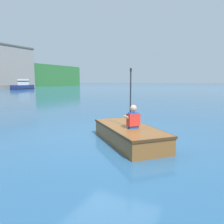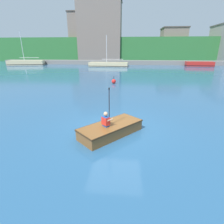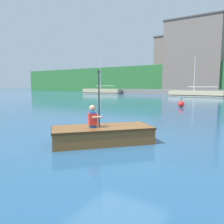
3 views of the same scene
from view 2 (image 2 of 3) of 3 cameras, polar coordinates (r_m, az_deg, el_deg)
name	(u,v)px [view 2 (image 2 of 3)]	position (r m, az deg, el deg)	size (l,w,h in m)	color
ground_plane	(116,128)	(7.76, 1.16, -5.35)	(300.00, 300.00, 0.00)	#28567F
shoreline_ridge	(128,50)	(60.37, 5.12, 19.65)	(120.00, 20.00, 6.40)	#2D6B33
waterfront_warehouse_left	(87,38)	(57.47, -8.30, 22.87)	(8.65, 9.05, 13.07)	#75665B
waterfront_office_block_center	(100,32)	(54.16, -3.88, 24.68)	(11.99, 7.49, 15.82)	#75665B
waterfront_apartment_right	(173,45)	(56.96, 19.15, 20.05)	(6.82, 6.65, 9.04)	#75665B
marina_dock	(127,62)	(41.49, 4.78, 15.82)	(57.02, 2.40, 0.90)	slate
moored_boat_dock_west_end	(26,63)	(44.40, -26.17, 14.21)	(7.87, 3.90, 6.88)	#CCB789
moored_boat_dock_west_inner	(109,64)	(36.70, -1.11, 15.26)	(7.97, 3.05, 5.87)	#CCB789
moored_boat_dock_center_far	(199,64)	(41.29, 26.63, 13.82)	(5.50, 1.97, 0.91)	red
rowboat_foreground	(112,128)	(7.15, -0.10, -5.39)	(2.63, 2.71, 0.45)	brown
person_paddler	(106,119)	(6.78, -1.98, -2.44)	(0.46, 0.46, 1.51)	#1E4CA5
channel_buoy	(114,81)	(18.04, 0.57, 10.00)	(0.44, 0.44, 0.72)	red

